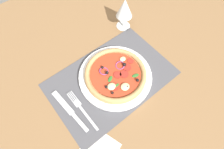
# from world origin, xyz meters

# --- Properties ---
(ground_plane) EXTENTS (1.90, 1.40, 0.02)m
(ground_plane) POSITION_xyz_m (0.00, 0.00, -0.01)
(ground_plane) COLOR olive
(placemat) EXTENTS (0.48, 0.31, 0.00)m
(placemat) POSITION_xyz_m (0.00, 0.00, 0.00)
(placemat) COLOR #4C4C51
(placemat) RESTS_ON ground_plane
(plate) EXTENTS (0.29, 0.29, 0.01)m
(plate) POSITION_xyz_m (0.02, -0.01, 0.01)
(plate) COLOR white
(plate) RESTS_ON placemat
(pizza) EXTENTS (0.24, 0.24, 0.03)m
(pizza) POSITION_xyz_m (0.02, -0.01, 0.03)
(pizza) COLOR tan
(pizza) RESTS_ON plate
(fork) EXTENTS (0.02, 0.18, 0.00)m
(fork) POSITION_xyz_m (-0.16, -0.03, 0.01)
(fork) COLOR silver
(fork) RESTS_ON placemat
(knife) EXTENTS (0.03, 0.20, 0.01)m
(knife) POSITION_xyz_m (-0.20, -0.01, 0.01)
(knife) COLOR silver
(knife) RESTS_ON placemat
(wine_glass) EXTENTS (0.07, 0.07, 0.15)m
(wine_glass) POSITION_xyz_m (0.22, 0.18, 0.10)
(wine_glass) COLOR silver
(wine_glass) RESTS_ON ground_plane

